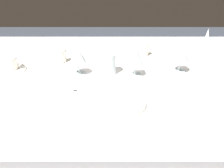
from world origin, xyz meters
name	(u,v)px	position (x,y,z in m)	size (l,w,h in m)	color
dining_table	(107,91)	(0.00, 0.00, 0.66)	(1.80, 1.11, 0.74)	white
dinner_plate	(112,101)	(0.02, -0.22, 0.75)	(0.27, 0.27, 0.02)	white
fork_outer	(73,100)	(-0.14, -0.20, 0.74)	(0.03, 0.23, 0.00)	beige
dinner_knife	(152,99)	(0.19, -0.20, 0.74)	(0.02, 0.22, 0.00)	beige
spoon_soup	(159,97)	(0.22, -0.18, 0.74)	(0.03, 0.21, 0.01)	beige
spoon_dessert	(165,97)	(0.25, -0.19, 0.74)	(0.03, 0.23, 0.01)	beige
saucer_left	(140,56)	(0.18, 0.24, 0.74)	(0.14, 0.14, 0.01)	white
coffee_cup_left	(141,49)	(0.18, 0.24, 0.78)	(0.10, 0.07, 0.07)	white
saucer_right	(10,70)	(-0.48, 0.07, 0.74)	(0.14, 0.14, 0.01)	white
coffee_cup_right	(9,63)	(-0.48, 0.07, 0.78)	(0.10, 0.07, 0.07)	white
saucer_far	(58,62)	(-0.26, 0.15, 0.74)	(0.13, 0.13, 0.01)	white
coffee_cup_far	(57,55)	(-0.26, 0.15, 0.79)	(0.11, 0.08, 0.07)	white
wine_glass_centre	(77,56)	(-0.14, 0.03, 0.84)	(0.08, 0.08, 0.14)	silver
wine_glass_left	(180,53)	(0.35, 0.06, 0.84)	(0.08, 0.08, 0.14)	silver
wine_glass_right	(135,57)	(0.13, 0.01, 0.84)	(0.07, 0.07, 0.15)	silver
drink_tumbler	(109,65)	(0.01, 0.04, 0.79)	(0.06, 0.06, 0.11)	silver
napkin_folded	(205,43)	(0.53, 0.24, 0.82)	(0.07, 0.07, 0.16)	white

